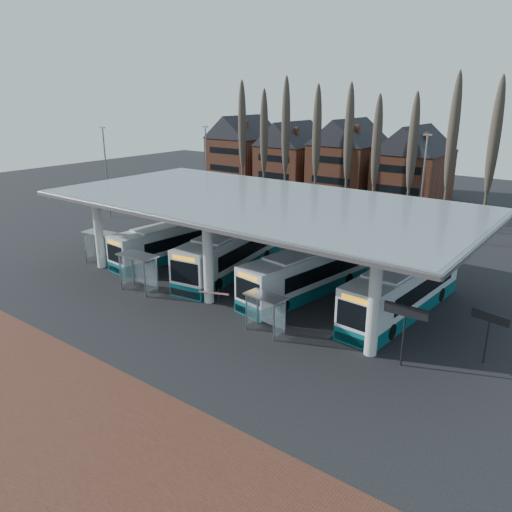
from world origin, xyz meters
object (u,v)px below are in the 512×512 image
Objects in this scene: bus_3 at (403,290)px; shelter_0 at (101,240)px; bus_2 at (308,273)px; shelter_1 at (139,264)px; shelter_2 at (267,305)px; bus_0 at (170,242)px; bus_1 at (231,252)px.

bus_3 is 24.87m from shelter_0.
shelter_1 is (-10.00, -6.92, 0.47)m from bus_2.
shelter_0 is at bearing 179.52° from shelter_2.
bus_3 is at bearing 7.90° from bus_0.
bus_1 is 11.38m from shelter_0.
shelter_0 is 18.90m from shelter_2.
bus_1 reaches higher than shelter_1.
shelter_0 is (-24.24, -5.56, 0.34)m from bus_3.
shelter_1 is 11.27m from shelter_2.
bus_0 is 0.87× the size of bus_1.
bus_2 is at bearing 7.36° from shelter_0.
shelter_2 is at bearing -70.82° from bus_2.
bus_3 reaches higher than shelter_1.
bus_1 reaches higher than bus_2.
bus_2 is at bearing -10.02° from bus_1.
bus_2 is 4.48× the size of shelter_2.
bus_0 is 0.90× the size of bus_3.
shelter_0 is 1.01× the size of shelter_1.
bus_2 reaches higher than bus_0.
shelter_1 is at bearing -173.47° from shelter_2.
shelter_1 is at bearing -55.74° from bus_0.
shelter_0 is at bearing -156.40° from bus_2.
shelter_1 is (7.52, -2.19, 0.06)m from shelter_0.
bus_2 is 6.77m from bus_3.
bus_3 is (20.46, 1.20, 0.17)m from bus_0.
shelter_1 reaches higher than shelter_0.
bus_3 reaches higher than bus_0.
bus_0 is 5.80m from shelter_0.
bus_3 reaches higher than shelter_0.
bus_2 is at bearing 106.31° from shelter_2.
bus_3 is (13.95, 0.71, -0.04)m from bus_1.
bus_2 is 12.16m from shelter_1.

